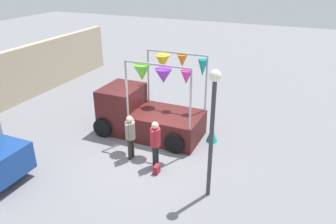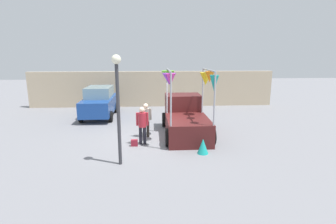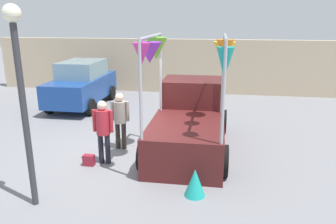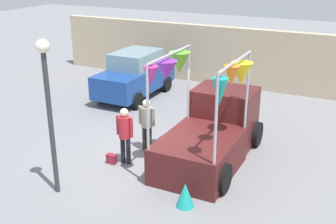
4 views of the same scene
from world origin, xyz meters
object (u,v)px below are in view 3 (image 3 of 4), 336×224
Objects in this scene: vendor_truck at (190,117)px; person_customer at (103,126)px; folded_kite_bundle_teal at (195,182)px; parked_car at (82,84)px; person_vendor at (120,116)px; street_lamp at (20,81)px; handbag at (89,160)px.

vendor_truck reaches higher than person_customer.
vendor_truck reaches higher than folded_kite_bundle_teal.
person_vendor is (2.94, -4.29, 0.03)m from parked_car.
person_customer reaches higher than folded_kite_bundle_teal.
person_customer is 2.79m from folded_kite_bundle_teal.
street_lamp is at bearing -109.60° from person_customer.
person_customer is at bearing -144.22° from vendor_truck.
street_lamp reaches higher than person_customer.
handbag is 0.47× the size of folded_kite_bundle_teal.
handbag is 0.07× the size of street_lamp.
person_customer is 1.02× the size of person_vendor.
vendor_truck is at bearing 51.87° from street_lamp.
vendor_truck is 2.50m from person_customer.
handbag is at bearing -65.92° from parked_car.
person_vendor is (-1.90, -0.46, 0.07)m from vendor_truck.
parked_car is (-4.84, 3.84, 0.05)m from vendor_truck.
handbag is at bearing 78.36° from street_lamp.
handbag is (2.46, -5.50, -0.80)m from parked_car.
person_customer is at bearing 29.74° from handbag.
folded_kite_bundle_teal reaches higher than handbag.
folded_kite_bundle_teal is (0.37, -2.71, -0.60)m from vendor_truck.
person_vendor reaches higher than handbag.
vendor_truck is 6.17m from parked_car.
vendor_truck reaches higher than parked_car.
vendor_truck is at bearing -38.42° from parked_car.
parked_car is at bearing 117.92° from person_customer.
person_vendor is 5.77× the size of handbag.
street_lamp reaches higher than folded_kite_bundle_teal.
parked_car is 14.29× the size of handbag.
person_customer is 5.89× the size of handbag.
street_lamp reaches higher than handbag.
vendor_truck is 2.80m from folded_kite_bundle_teal.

